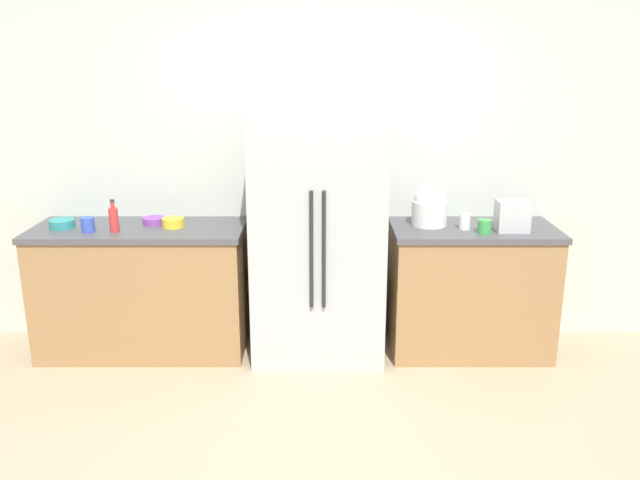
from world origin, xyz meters
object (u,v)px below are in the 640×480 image
object	(u,v)px
toaster	(512,216)
cup_b	(87,225)
cup_a	(484,226)
bowl_a	(154,221)
bowl_b	(61,224)
cup_c	(464,221)
bowl_c	(173,223)
bottle_a	(113,219)
rice_cooker	(429,207)
refrigerator	(317,236)

from	to	relation	value
toaster	cup_b	distance (m)	2.86
cup_a	bowl_a	xyz separation A→B (m)	(-2.27, 0.25, -0.02)
bowl_a	bowl_b	xyz separation A→B (m)	(-0.61, -0.11, 0.01)
cup_b	cup_c	size ratio (longest dim) A/B	0.91
bowl_c	bowl_a	bearing A→B (deg)	150.35
bottle_a	bowl_a	xyz separation A→B (m)	(0.21, 0.22, -0.07)
toaster	rice_cooker	bearing A→B (deg)	164.25
refrigerator	bowl_b	size ratio (longest dim) A/B	10.03
refrigerator	bowl_c	distance (m)	1.00
toaster	bottle_a	xyz separation A→B (m)	(-2.68, -0.03, -0.01)
refrigerator	toaster	size ratio (longest dim) A/B	8.16
cup_a	bowl_c	xyz separation A→B (m)	(-2.11, 0.17, -0.01)
cup_c	bowl_a	bearing A→B (deg)	176.21
bowl_a	rice_cooker	bearing A→B (deg)	-1.07
cup_c	bowl_a	world-z (taller)	cup_c
rice_cooker	cup_a	size ratio (longest dim) A/B	3.04
cup_c	bowl_b	bearing A→B (deg)	179.30
rice_cooker	bowl_a	size ratio (longest dim) A/B	1.79
cup_b	bowl_a	size ratio (longest dim) A/B	0.62
toaster	bowl_a	size ratio (longest dim) A/B	1.32
refrigerator	bowl_c	size ratio (longest dim) A/B	11.32
refrigerator	cup_a	world-z (taller)	refrigerator
rice_cooker	bottle_a	size ratio (longest dim) A/B	1.28
cup_b	cup_c	xyz separation A→B (m)	(2.55, 0.07, 0.00)
toaster	bowl_b	xyz separation A→B (m)	(-3.07, 0.08, -0.07)
bowl_c	toaster	bearing A→B (deg)	-2.46
cup_a	bowl_c	size ratio (longest dim) A/B	0.62
cup_a	bowl_a	bearing A→B (deg)	173.64
refrigerator	cup_a	size ratio (longest dim) A/B	18.39
bottle_a	bowl_b	size ratio (longest dim) A/B	1.30
toaster	cup_a	size ratio (longest dim) A/B	2.25
rice_cooker	bowl_c	size ratio (longest dim) A/B	1.87
refrigerator	bottle_a	bearing A→B (deg)	-176.19
bottle_a	cup_a	xyz separation A→B (m)	(2.48, -0.04, -0.04)
rice_cooker	bottle_a	xyz separation A→B (m)	(-2.14, -0.18, -0.04)
refrigerator	rice_cooker	size ratio (longest dim) A/B	6.05
toaster	rice_cooker	distance (m)	0.56
rice_cooker	bowl_a	world-z (taller)	rice_cooker
rice_cooker	cup_a	bearing A→B (deg)	-32.81
bottle_a	cup_b	distance (m)	0.18
bottle_a	bowl_c	xyz separation A→B (m)	(0.37, 0.13, -0.06)
refrigerator	cup_a	xyz separation A→B (m)	(1.11, -0.13, 0.10)
toaster	bowl_b	size ratio (longest dim) A/B	1.23
toaster	bowl_a	bearing A→B (deg)	175.67
refrigerator	bowl_b	bearing A→B (deg)	179.50
toaster	rice_cooker	size ratio (longest dim) A/B	0.74
rice_cooker	bowl_a	xyz separation A→B (m)	(-1.93, 0.04, -0.11)
cup_b	bowl_a	xyz separation A→B (m)	(0.39, 0.21, -0.03)
cup_b	refrigerator	bearing A→B (deg)	3.22
bottle_a	bowl_b	distance (m)	0.41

